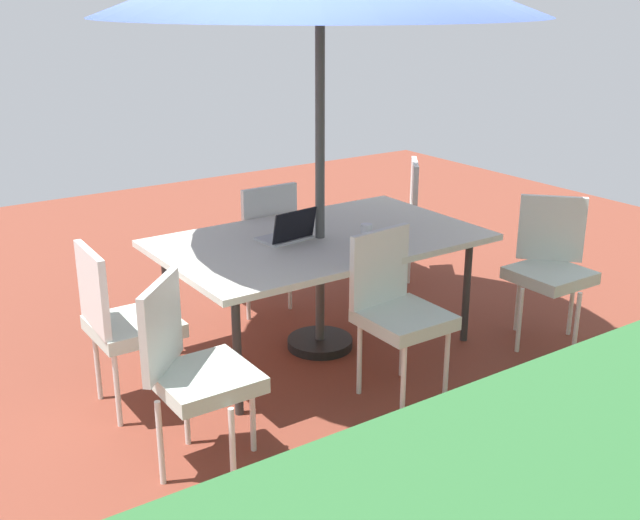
# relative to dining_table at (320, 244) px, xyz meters

# --- Properties ---
(ground_plane) EXTENTS (10.00, 10.00, 0.02)m
(ground_plane) POSITION_rel_dining_table_xyz_m (0.00, 0.00, -0.74)
(ground_plane) COLOR brown
(dining_table) EXTENTS (2.06, 1.24, 0.78)m
(dining_table) POSITION_rel_dining_table_xyz_m (0.00, 0.00, 0.00)
(dining_table) COLOR silver
(dining_table) RESTS_ON ground_plane
(chair_north) EXTENTS (0.47, 0.48, 0.98)m
(chair_north) POSITION_rel_dining_table_xyz_m (-0.02, 0.76, -0.18)
(chair_north) COLOR silver
(chair_north) RESTS_ON ground_plane
(chair_northwest) EXTENTS (0.59, 0.59, 0.98)m
(chair_northwest) POSITION_rel_dining_table_xyz_m (-1.35, 0.77, -0.18)
(chair_northwest) COLOR silver
(chair_northwest) RESTS_ON ground_plane
(chair_south) EXTENTS (0.46, 0.46, 0.98)m
(chair_south) POSITION_rel_dining_table_xyz_m (-0.01, -0.80, -0.18)
(chair_south) COLOR silver
(chair_south) RESTS_ON ground_plane
(chair_southwest) EXTENTS (0.58, 0.58, 0.98)m
(chair_southwest) POSITION_rel_dining_table_xyz_m (-1.31, -0.81, -0.18)
(chair_southwest) COLOR silver
(chair_southwest) RESTS_ON ground_plane
(chair_northeast) EXTENTS (0.59, 0.59, 0.98)m
(chair_northeast) POSITION_rel_dining_table_xyz_m (1.30, 0.80, -0.18)
(chair_northeast) COLOR silver
(chair_northeast) RESTS_ON ground_plane
(chair_east) EXTENTS (0.47, 0.46, 0.98)m
(chair_east) POSITION_rel_dining_table_xyz_m (1.36, 0.04, -0.18)
(chair_east) COLOR silver
(chair_east) RESTS_ON ground_plane
(laptop) EXTENTS (0.35, 0.28, 0.21)m
(laptop) POSITION_rel_dining_table_xyz_m (0.21, -0.06, 0.09)
(laptop) COLOR #B7B7BC
(laptop) RESTS_ON dining_table
(cup) EXTENTS (0.07, 0.07, 0.08)m
(cup) POSITION_rel_dining_table_xyz_m (-0.26, 0.15, 0.09)
(cup) COLOR white
(cup) RESTS_ON dining_table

